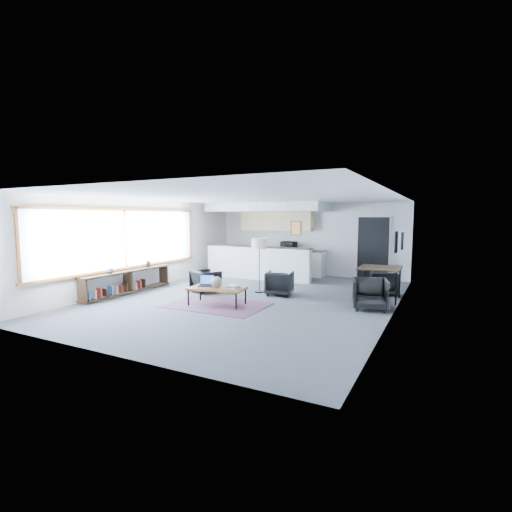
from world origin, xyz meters
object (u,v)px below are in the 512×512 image
at_px(microwave, 289,245).
at_px(ceramic_pot, 217,282).
at_px(floor_lamp, 259,246).
at_px(dining_chair_far, 384,284).
at_px(armchair_right, 280,282).
at_px(laptop, 207,283).
at_px(dining_chair_near, 370,295).
at_px(book_stack, 234,287).
at_px(armchair_left, 206,280).
at_px(dining_table, 380,270).
at_px(coffee_table, 217,289).

bearing_deg(microwave, ceramic_pot, -82.59).
relative_size(ceramic_pot, microwave, 0.52).
xyz_separation_m(floor_lamp, dining_chair_far, (3.15, 1.29, -1.02)).
xyz_separation_m(armchair_right, floor_lamp, (-0.66, 0.09, 0.96)).
xyz_separation_m(armchair_right, dining_chair_far, (2.50, 1.38, -0.06)).
relative_size(armchair_right, dining_chair_far, 1.19).
relative_size(laptop, armchair_right, 0.63).
bearing_deg(dining_chair_near, book_stack, -171.30).
relative_size(laptop, armchair_left, 0.64).
height_order(laptop, armchair_right, armchair_right).
height_order(ceramic_pot, dining_table, dining_table).
xyz_separation_m(armchair_right, microwave, (-1.13, 3.42, 0.75)).
height_order(armchair_left, dining_chair_far, armchair_left).
bearing_deg(coffee_table, book_stack, -3.35).
height_order(coffee_table, armchair_right, armchair_right).
relative_size(armchair_left, microwave, 1.31).
bearing_deg(coffee_table, laptop, 159.19).
relative_size(floor_lamp, dining_chair_far, 2.54).
bearing_deg(floor_lamp, laptop, -107.58).
bearing_deg(armchair_right, dining_table, -178.61).
height_order(dining_chair_near, microwave, microwave).
bearing_deg(armchair_right, laptop, 41.66).
bearing_deg(armchair_left, microwave, -76.83).
height_order(floor_lamp, dining_chair_near, floor_lamp).
height_order(coffee_table, dining_table, dining_table).
bearing_deg(armchair_left, laptop, 150.80).
relative_size(dining_table, microwave, 1.92).
relative_size(dining_table, dining_chair_near, 1.54).
distance_m(armchair_right, microwave, 3.68).
xyz_separation_m(laptop, ceramic_pot, (0.38, -0.13, 0.06)).
height_order(armchair_left, armchair_right, armchair_right).
height_order(coffee_table, book_stack, book_stack).
xyz_separation_m(book_stack, armchair_right, (0.42, 1.72, -0.12)).
bearing_deg(armchair_left, dining_chair_near, -153.40).
bearing_deg(ceramic_pot, dining_chair_near, 21.70).
xyz_separation_m(dining_chair_far, microwave, (-3.63, 2.04, 0.81)).
bearing_deg(dining_chair_far, microwave, -42.63).
height_order(book_stack, dining_table, dining_table).
height_order(book_stack, armchair_left, armchair_left).
bearing_deg(dining_chair_far, book_stack, 33.47).
distance_m(ceramic_pot, microwave, 5.27).
relative_size(ceramic_pot, dining_chair_far, 0.46).
xyz_separation_m(book_stack, armchair_left, (-1.55, 1.10, -0.13)).
height_order(book_stack, dining_chair_near, dining_chair_near).
relative_size(ceramic_pot, dining_chair_near, 0.41).
xyz_separation_m(laptop, dining_chair_near, (3.68, 1.18, -0.18)).
bearing_deg(dining_chair_near, floor_lamp, 155.16).
distance_m(armchair_right, floor_lamp, 1.17).
xyz_separation_m(armchair_left, dining_chair_near, (4.44, 0.13, -0.02)).
bearing_deg(dining_chair_near, dining_chair_far, 74.85).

